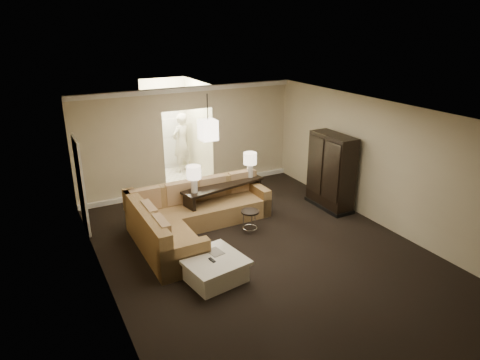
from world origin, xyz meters
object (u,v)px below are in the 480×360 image
armoire (331,173)px  person (181,140)px  drink_table (250,217)px  coffee_table (213,268)px  console_table (224,197)px  sectional_sofa (191,217)px

armoire → person: bearing=118.2°
drink_table → coffee_table: bearing=-138.7°
coffee_table → drink_table: bearing=41.3°
armoire → person: 4.81m
console_table → coffee_table: bearing=-130.7°
coffee_table → person: bearing=74.6°
console_table → person: (0.27, 3.48, 0.53)m
coffee_table → console_table: 2.68m
sectional_sofa → person: person is taller
drink_table → person: size_ratio=0.25×
console_table → armoire: size_ratio=1.15×
armoire → person: person is taller
sectional_sofa → coffee_table: 1.88m
sectional_sofa → armoire: bearing=-5.1°
sectional_sofa → drink_table: size_ratio=6.45×
drink_table → person: bearing=88.5°
coffee_table → console_table: (1.33, 2.31, 0.26)m
console_table → person: person is taller
armoire → drink_table: size_ratio=3.73×
sectional_sofa → console_table: (1.02, 0.47, 0.09)m
console_table → drink_table: console_table is taller
sectional_sofa → console_table: size_ratio=1.51×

